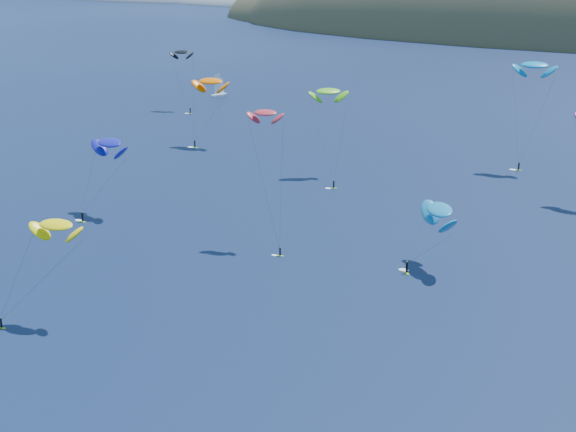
# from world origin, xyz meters

# --- Properties ---
(headland) EXTENTS (460.00, 250.00, 60.00)m
(headland) POSITION_xyz_m (-445.26, 750.08, -3.36)
(headland) COLOR slate
(headland) RESTS_ON ground
(sailboat) EXTENTS (7.97, 7.42, 9.52)m
(sailboat) POSITION_xyz_m (-106.62, 219.77, 0.86)
(sailboat) COLOR silver
(sailboat) RESTS_ON ground
(kitesurfer_1) EXTENTS (11.06, 8.26, 21.02)m
(kitesurfer_1) POSITION_xyz_m (-67.43, 151.22, 18.02)
(kitesurfer_1) COLOR #87C415
(kitesurfer_1) RESTS_ON ground
(kitesurfer_2) EXTENTS (11.12, 9.53, 17.22)m
(kitesurfer_2) POSITION_xyz_m (-28.65, 45.65, 14.91)
(kitesurfer_2) COLOR #87C415
(kitesurfer_2) RESTS_ON ground
(kitesurfer_3) EXTENTS (12.30, 16.12, 22.89)m
(kitesurfer_3) POSITION_xyz_m (-26.23, 138.07, 20.32)
(kitesurfer_3) COLOR #87C415
(kitesurfer_3) RESTS_ON ground
(kitesurfer_4) EXTENTS (10.37, 5.67, 28.77)m
(kitesurfer_4) POSITION_xyz_m (16.69, 164.46, 25.94)
(kitesurfer_4) COLOR #87C415
(kitesurfer_4) RESTS_ON ground
(kitesurfer_5) EXTENTS (11.04, 12.12, 13.54)m
(kitesurfer_5) POSITION_xyz_m (15.36, 90.79, 10.41)
(kitesurfer_5) COLOR #87C415
(kitesurfer_5) RESTS_ON ground
(kitesurfer_9) EXTENTS (10.13, 8.59, 26.48)m
(kitesurfer_9) POSITION_xyz_m (-17.23, 88.99, 24.56)
(kitesurfer_9) COLOR #87C415
(kitesurfer_9) RESTS_ON ground
(kitesurfer_10) EXTENTS (11.02, 12.11, 17.79)m
(kitesurfer_10) POSITION_xyz_m (-54.22, 90.20, 14.93)
(kitesurfer_10) COLOR #87C415
(kitesurfer_10) RESTS_ON ground
(kitesurfer_12) EXTENTS (11.41, 9.20, 21.66)m
(kitesurfer_12) POSITION_xyz_m (-104.15, 192.33, 19.41)
(kitesurfer_12) COLOR #87C415
(kitesurfer_12) RESTS_ON ground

